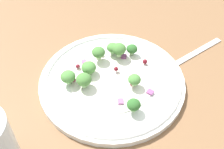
# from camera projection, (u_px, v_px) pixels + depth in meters

# --- Properties ---
(ground_plane) EXTENTS (1.80, 1.80, 0.02)m
(ground_plane) POSITION_uv_depth(u_px,v_px,m) (98.00, 87.00, 0.59)
(ground_plane) COLOR brown
(plate) EXTENTS (0.28, 0.28, 0.02)m
(plate) POSITION_uv_depth(u_px,v_px,m) (112.00, 81.00, 0.57)
(plate) COLOR white
(plate) RESTS_ON ground_plane
(dressing_pool) EXTENTS (0.16, 0.16, 0.00)m
(dressing_pool) POSITION_uv_depth(u_px,v_px,m) (112.00, 80.00, 0.57)
(dressing_pool) COLOR white
(dressing_pool) RESTS_ON plate
(broccoli_floret_0) EXTENTS (0.03, 0.03, 0.03)m
(broccoli_floret_0) POSITION_uv_depth(u_px,v_px,m) (99.00, 53.00, 0.59)
(broccoli_floret_0) COLOR #ADD18E
(broccoli_floret_0) RESTS_ON plate
(broccoli_floret_1) EXTENTS (0.03, 0.03, 0.03)m
(broccoli_floret_1) POSITION_uv_depth(u_px,v_px,m) (89.00, 68.00, 0.57)
(broccoli_floret_1) COLOR #8EB77A
(broccoli_floret_1) RESTS_ON plate
(broccoli_floret_2) EXTENTS (0.03, 0.03, 0.03)m
(broccoli_floret_2) POSITION_uv_depth(u_px,v_px,m) (119.00, 49.00, 0.59)
(broccoli_floret_2) COLOR #ADD18E
(broccoli_floret_2) RESTS_ON plate
(broccoli_floret_3) EXTENTS (0.02, 0.02, 0.02)m
(broccoli_floret_3) POSITION_uv_depth(u_px,v_px,m) (113.00, 48.00, 0.60)
(broccoli_floret_3) COLOR #8EB77A
(broccoli_floret_3) RESTS_ON plate
(broccoli_floret_4) EXTENTS (0.02, 0.02, 0.02)m
(broccoli_floret_4) POSITION_uv_depth(u_px,v_px,m) (134.00, 80.00, 0.54)
(broccoli_floret_4) COLOR #ADD18E
(broccoli_floret_4) RESTS_ON plate
(broccoli_floret_5) EXTENTS (0.02, 0.02, 0.02)m
(broccoli_floret_5) POSITION_uv_depth(u_px,v_px,m) (132.00, 49.00, 0.60)
(broccoli_floret_5) COLOR #8EB77A
(broccoli_floret_5) RESTS_ON plate
(broccoli_floret_6) EXTENTS (0.02, 0.02, 0.02)m
(broccoli_floret_6) POSITION_uv_depth(u_px,v_px,m) (134.00, 105.00, 0.50)
(broccoli_floret_6) COLOR #9EC684
(broccoli_floret_6) RESTS_ON plate
(broccoli_floret_7) EXTENTS (0.03, 0.03, 0.03)m
(broccoli_floret_7) POSITION_uv_depth(u_px,v_px,m) (68.00, 78.00, 0.55)
(broccoli_floret_7) COLOR #8EB77A
(broccoli_floret_7) RESTS_ON plate
(broccoli_floret_8) EXTENTS (0.03, 0.03, 0.03)m
(broccoli_floret_8) POSITION_uv_depth(u_px,v_px,m) (84.00, 80.00, 0.54)
(broccoli_floret_8) COLOR #9EC684
(broccoli_floret_8) RESTS_ON plate
(cranberry_0) EXTENTS (0.01, 0.01, 0.01)m
(cranberry_0) POSITION_uv_depth(u_px,v_px,m) (74.00, 81.00, 0.56)
(cranberry_0) COLOR #4C0A14
(cranberry_0) RESTS_ON plate
(cranberry_1) EXTENTS (0.01, 0.01, 0.01)m
(cranberry_1) POSITION_uv_depth(u_px,v_px,m) (119.00, 54.00, 0.60)
(cranberry_1) COLOR maroon
(cranberry_1) RESTS_ON plate
(cranberry_2) EXTENTS (0.01, 0.01, 0.01)m
(cranberry_2) POSITION_uv_depth(u_px,v_px,m) (78.00, 66.00, 0.58)
(cranberry_2) COLOR maroon
(cranberry_2) RESTS_ON plate
(cranberry_3) EXTENTS (0.01, 0.01, 0.01)m
(cranberry_3) POSITION_uv_depth(u_px,v_px,m) (145.00, 62.00, 0.59)
(cranberry_3) COLOR maroon
(cranberry_3) RESTS_ON plate
(cranberry_4) EXTENTS (0.01, 0.01, 0.01)m
(cranberry_4) POSITION_uv_depth(u_px,v_px,m) (132.00, 84.00, 0.56)
(cranberry_4) COLOR maroon
(cranberry_4) RESTS_ON plate
(cranberry_5) EXTENTS (0.01, 0.01, 0.01)m
(cranberry_5) POSITION_uv_depth(u_px,v_px,m) (116.00, 69.00, 0.57)
(cranberry_5) COLOR maroon
(cranberry_5) RESTS_ON plate
(cranberry_6) EXTENTS (0.01, 0.01, 0.01)m
(cranberry_6) POSITION_uv_depth(u_px,v_px,m) (101.00, 53.00, 0.61)
(cranberry_6) COLOR maroon
(cranberry_6) RESTS_ON plate
(onion_bit_0) EXTENTS (0.01, 0.01, 0.00)m
(onion_bit_0) POSITION_uv_depth(u_px,v_px,m) (124.00, 56.00, 0.61)
(onion_bit_0) COLOR #843D75
(onion_bit_0) RESTS_ON plate
(onion_bit_1) EXTENTS (0.01, 0.01, 0.01)m
(onion_bit_1) POSITION_uv_depth(u_px,v_px,m) (84.00, 62.00, 0.60)
(onion_bit_1) COLOR #A35B93
(onion_bit_1) RESTS_ON plate
(onion_bit_2) EXTENTS (0.02, 0.02, 0.00)m
(onion_bit_2) POSITION_uv_depth(u_px,v_px,m) (150.00, 92.00, 0.54)
(onion_bit_2) COLOR #934C84
(onion_bit_2) RESTS_ON plate
(onion_bit_3) EXTENTS (0.01, 0.01, 0.00)m
(onion_bit_3) POSITION_uv_depth(u_px,v_px,m) (121.00, 101.00, 0.53)
(onion_bit_3) COLOR #A35B93
(onion_bit_3) RESTS_ON plate
(onion_bit_4) EXTENTS (0.01, 0.02, 0.00)m
(onion_bit_4) POSITION_uv_depth(u_px,v_px,m) (99.00, 54.00, 0.62)
(onion_bit_4) COLOR #A35B93
(onion_bit_4) RESTS_ON plate
(fork) EXTENTS (0.18, 0.09, 0.01)m
(fork) POSITION_uv_depth(u_px,v_px,m) (186.00, 58.00, 0.62)
(fork) COLOR silver
(fork) RESTS_ON ground_plane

